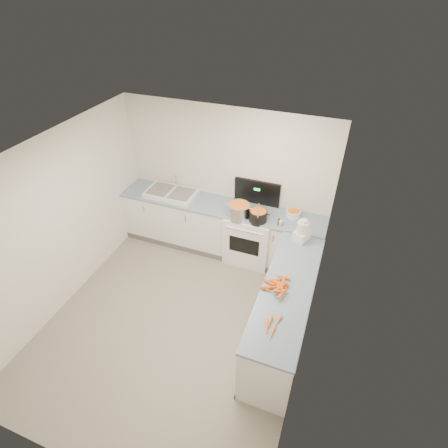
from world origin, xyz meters
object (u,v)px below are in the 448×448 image
(sink, at_px, (171,193))
(mixing_bowl, at_px, (293,214))
(spice_jar, at_px, (280,224))
(food_processor, at_px, (302,232))
(stove, at_px, (250,235))
(steel_pot, at_px, (239,211))
(black_pot, at_px, (258,216))
(extract_bottle, at_px, (279,222))

(sink, distance_m, mixing_bowl, 2.10)
(spice_jar, height_order, food_processor, food_processor)
(sink, distance_m, spice_jar, 1.98)
(sink, relative_size, food_processor, 2.39)
(stove, bearing_deg, mixing_bowl, 11.10)
(steel_pot, xyz_separation_m, black_pot, (0.31, 0.00, -0.02))
(stove, bearing_deg, spice_jar, -20.38)
(sink, distance_m, black_pot, 1.62)
(sink, bearing_deg, black_pot, -6.77)
(stove, relative_size, black_pot, 4.87)
(sink, height_order, steel_pot, sink)
(sink, relative_size, steel_pot, 2.56)
(steel_pot, bearing_deg, food_processor, -13.39)
(steel_pot, height_order, black_pot, steel_pot)
(mixing_bowl, bearing_deg, stove, -168.90)
(steel_pot, xyz_separation_m, extract_bottle, (0.64, 0.00, -0.05))
(stove, distance_m, black_pot, 0.59)
(steel_pot, bearing_deg, extract_bottle, 0.03)
(steel_pot, bearing_deg, black_pot, 0.64)
(stove, height_order, steel_pot, stove)
(spice_jar, distance_m, food_processor, 0.44)
(stove, height_order, food_processor, stove)
(stove, bearing_deg, food_processor, -25.89)
(black_pot, xyz_separation_m, extract_bottle, (0.33, -0.00, -0.03))
(stove, distance_m, mixing_bowl, 0.84)
(extract_bottle, bearing_deg, food_processor, -32.37)
(food_processor, bearing_deg, extract_bottle, 147.63)
(sink, relative_size, extract_bottle, 8.81)
(sink, xyz_separation_m, black_pot, (1.61, -0.19, 0.04))
(black_pot, bearing_deg, sink, 173.23)
(stove, relative_size, sink, 1.58)
(stove, bearing_deg, extract_bottle, -20.15)
(black_pot, relative_size, mixing_bowl, 1.24)
(extract_bottle, relative_size, food_processor, 0.27)
(steel_pot, relative_size, black_pot, 1.20)
(mixing_bowl, distance_m, extract_bottle, 0.35)
(stove, xyz_separation_m, food_processor, (0.87, -0.42, 0.62))
(stove, bearing_deg, sink, 179.38)
(mixing_bowl, xyz_separation_m, spice_jar, (-0.13, -0.32, -0.01))
(steel_pot, relative_size, mixing_bowl, 1.49)
(food_processor, bearing_deg, stove, 154.11)
(mixing_bowl, bearing_deg, sink, -176.96)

